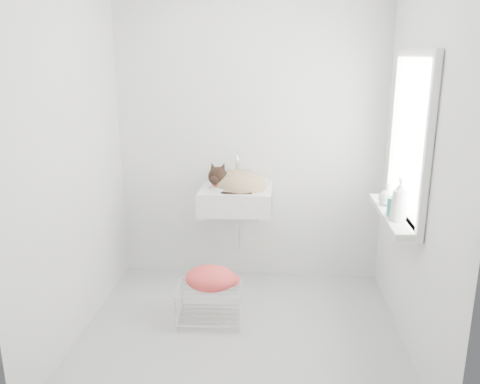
# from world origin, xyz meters

# --- Properties ---
(floor) EXTENTS (2.20, 2.00, 0.02)m
(floor) POSITION_xyz_m (0.00, 0.00, 0.00)
(floor) COLOR #B0B3B5
(floor) RESTS_ON ground
(back_wall) EXTENTS (2.20, 0.02, 2.50)m
(back_wall) POSITION_xyz_m (0.00, 1.00, 1.25)
(back_wall) COLOR white
(back_wall) RESTS_ON ground
(right_wall) EXTENTS (0.02, 2.00, 2.50)m
(right_wall) POSITION_xyz_m (1.10, 0.00, 1.25)
(right_wall) COLOR white
(right_wall) RESTS_ON ground
(left_wall) EXTENTS (0.02, 2.00, 2.50)m
(left_wall) POSITION_xyz_m (-1.10, 0.00, 1.25)
(left_wall) COLOR white
(left_wall) RESTS_ON ground
(window_glass) EXTENTS (0.01, 0.80, 1.00)m
(window_glass) POSITION_xyz_m (1.09, 0.20, 1.35)
(window_glass) COLOR white
(window_glass) RESTS_ON right_wall
(window_frame) EXTENTS (0.04, 0.90, 1.10)m
(window_frame) POSITION_xyz_m (1.07, 0.20, 1.35)
(window_frame) COLOR white
(window_frame) RESTS_ON right_wall
(windowsill) EXTENTS (0.16, 0.88, 0.04)m
(windowsill) POSITION_xyz_m (1.01, 0.20, 0.83)
(windowsill) COLOR white
(windowsill) RESTS_ON right_wall
(sink) EXTENTS (0.56, 0.49, 0.23)m
(sink) POSITION_xyz_m (-0.09, 0.74, 0.85)
(sink) COLOR white
(sink) RESTS_ON back_wall
(faucet) EXTENTS (0.20, 0.14, 0.20)m
(faucet) POSITION_xyz_m (-0.09, 0.92, 0.99)
(faucet) COLOR silver
(faucet) RESTS_ON sink
(cat) EXTENTS (0.48, 0.42, 0.28)m
(cat) POSITION_xyz_m (-0.08, 0.72, 0.89)
(cat) COLOR tan
(cat) RESTS_ON sink
(wire_rack) EXTENTS (0.46, 0.33, 0.27)m
(wire_rack) POSITION_xyz_m (-0.24, 0.16, 0.15)
(wire_rack) COLOR silver
(wire_rack) RESTS_ON floor
(towel) EXTENTS (0.38, 0.28, 0.15)m
(towel) POSITION_xyz_m (-0.22, 0.14, 0.30)
(towel) COLOR orange
(towel) RESTS_ON wire_rack
(bottle_a) EXTENTS (0.09, 0.09, 0.23)m
(bottle_a) POSITION_xyz_m (1.00, 0.02, 0.85)
(bottle_a) COLOR white
(bottle_a) RESTS_ON windowsill
(bottle_b) EXTENTS (0.11, 0.11, 0.18)m
(bottle_b) POSITION_xyz_m (1.00, 0.12, 0.85)
(bottle_b) COLOR teal
(bottle_b) RESTS_ON windowsill
(bottle_c) EXTENTS (0.15, 0.15, 0.15)m
(bottle_c) POSITION_xyz_m (1.00, 0.36, 0.85)
(bottle_c) COLOR silver
(bottle_c) RESTS_ON windowsill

